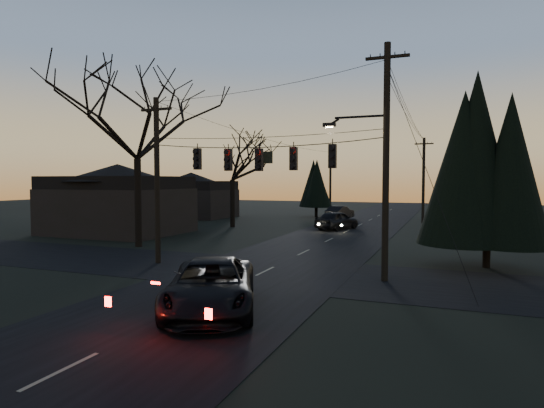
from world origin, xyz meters
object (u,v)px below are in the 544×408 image
at_px(bare_tree_left, 137,123).
at_px(sedan_oncoming_b, 340,213).
at_px(suv_near, 211,286).
at_px(utility_pole_far_l, 330,214).
at_px(utility_pole_far_r, 423,223).
at_px(sedan_oncoming_a, 337,220).
at_px(evergreen_right, 489,171).
at_px(utility_pole_right, 384,281).
at_px(utility_pole_left, 158,263).

relative_size(bare_tree_left, sedan_oncoming_b, 2.54).
relative_size(suv_near, sedan_oncoming_b, 1.34).
xyz_separation_m(utility_pole_far_l, bare_tree_left, (-4.68, -31.57, 7.92)).
distance_m(utility_pole_far_r, sedan_oncoming_a, 11.11).
xyz_separation_m(evergreen_right, suv_near, (-8.92, -11.57, -3.91)).
bearing_deg(bare_tree_left, sedan_oncoming_b, 73.24).
bearing_deg(suv_near, sedan_oncoming_a, 70.46).
distance_m(utility_pole_right, utility_pole_far_l, 37.79).
xyz_separation_m(bare_tree_left, suv_near, (11.51, -11.07, -7.10)).
xyz_separation_m(utility_pole_left, bare_tree_left, (-4.68, 4.43, 7.92)).
distance_m(utility_pole_far_l, bare_tree_left, 32.88).
distance_m(evergreen_right, suv_near, 15.12).
height_order(utility_pole_right, suv_near, utility_pole_right).
relative_size(utility_pole_right, sedan_oncoming_b, 2.24).
distance_m(suv_near, sedan_oncoming_a, 25.83).
height_order(utility_pole_far_l, sedan_oncoming_b, utility_pole_far_l).
relative_size(utility_pole_right, evergreen_right, 1.21).
bearing_deg(suv_near, utility_pole_far_r, 58.44).
relative_size(suv_near, sedan_oncoming_a, 1.25).
xyz_separation_m(utility_pole_right, sedan_oncoming_b, (-8.70, 29.27, 0.73)).
distance_m(utility_pole_far_l, sedan_oncoming_b, 7.32).
bearing_deg(sedan_oncoming_a, utility_pole_left, 94.44).
bearing_deg(utility_pole_right, utility_pole_far_l, 107.72).
bearing_deg(utility_pole_far_l, evergreen_right, -63.12).
xyz_separation_m(utility_pole_far_l, evergreen_right, (15.75, -31.07, 4.74)).
xyz_separation_m(bare_tree_left, sedan_oncoming_a, (9.55, 14.68, -7.11)).
height_order(utility_pole_left, sedan_oncoming_a, utility_pole_left).
height_order(utility_pole_left, utility_pole_far_r, same).
height_order(utility_pole_far_l, sedan_oncoming_a, utility_pole_far_l).
relative_size(evergreen_right, sedan_oncoming_b, 1.86).
relative_size(bare_tree_left, evergreen_right, 1.37).
height_order(sedan_oncoming_a, sedan_oncoming_b, sedan_oncoming_a).
bearing_deg(sedan_oncoming_b, bare_tree_left, 84.94).
bearing_deg(bare_tree_left, utility_pole_left, -43.45).
xyz_separation_m(utility_pole_right, utility_pole_far_l, (-11.50, 36.00, 0.00)).
bearing_deg(suv_near, utility_pole_left, 111.94).
distance_m(utility_pole_left, utility_pole_far_l, 36.00).
relative_size(utility_pole_left, suv_near, 1.42).
height_order(utility_pole_far_r, bare_tree_left, bare_tree_left).
relative_size(utility_pole_right, utility_pole_far_r, 1.18).
bearing_deg(sedan_oncoming_b, evergreen_right, 129.71).
height_order(utility_pole_far_r, utility_pole_far_l, utility_pole_far_r).
relative_size(utility_pole_right, utility_pole_far_l, 1.25).
xyz_separation_m(utility_pole_far_r, evergreen_right, (4.25, -23.07, 4.74)).
distance_m(utility_pole_right, sedan_oncoming_b, 30.55).
bearing_deg(bare_tree_left, evergreen_right, 1.39).
relative_size(evergreen_right, sedan_oncoming_a, 1.74).
height_order(utility_pole_far_r, suv_near, utility_pole_far_r).
bearing_deg(sedan_oncoming_b, utility_pole_far_r, -176.63).
bearing_deg(utility_pole_right, sedan_oncoming_b, 106.55).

